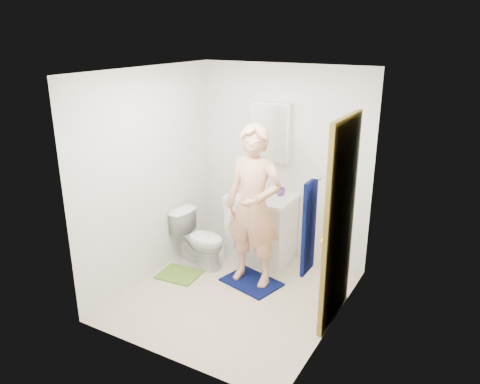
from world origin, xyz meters
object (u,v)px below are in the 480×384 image
Objects in this scene: towel at (309,227)px; toothbrush_cup at (281,192)px; medicine_cabinet at (271,131)px; soap_dispenser at (240,185)px; man at (254,207)px; vanity_cabinet at (261,229)px; toilet at (200,239)px.

toothbrush_cup is at bearing 121.58° from towel.
towel is at bearing -55.39° from medicine_cabinet.
soap_dispenser is 0.73m from man.
towel is at bearing -44.91° from soap_dispenser.
vanity_cabinet is 0.55m from toothbrush_cup.
vanity_cabinet is at bearing 108.04° from man.
man is at bearing -90.49° from toothbrush_cup.
man is at bearing -76.75° from medicine_cabinet.
medicine_cabinet is 0.74m from toothbrush_cup.
man is (-0.99, 0.92, -0.32)m from towel.
soap_dispenser is at bearing -25.55° from toilet.
toothbrush_cup is at bearing 16.16° from soap_dispenser.
medicine_cabinet is at bearing 151.59° from toothbrush_cup.
man reaches higher than toilet.
vanity_cabinet is at bearing 3.81° from soap_dispenser.
man is at bearing 137.31° from towel.
medicine_cabinet is 0.38× the size of man.
towel reaches higher than toilet.
towel is 1.39m from man.
towel reaches higher than vanity_cabinet.
soap_dispenser is at bearing -163.84° from toothbrush_cup.
towel is 1.17× the size of toilet.
medicine_cabinet is 6.07× the size of toothbrush_cup.
vanity_cabinet is 2.08m from towel.
medicine_cabinet is 1.02× the size of toilet.
toothbrush_cup is (0.48, 0.14, -0.04)m from soap_dispenser.
vanity_cabinet is 0.78m from toilet.
toilet is (-0.58, -0.51, -0.06)m from vanity_cabinet.
toothbrush_cup is 0.69m from man.
towel is 0.44× the size of man.
towel is 4.61× the size of soap_dispenser.
towel is at bearing -42.85° from man.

